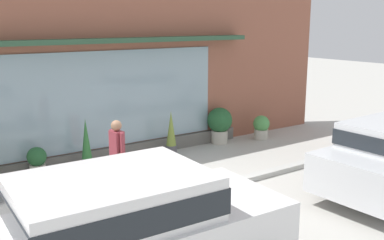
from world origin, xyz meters
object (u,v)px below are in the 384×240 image
potted_plant_doorstep (220,123)px  potted_plant_low_front (261,127)px  parked_car_white (124,228)px  pedestrian_with_handbag (118,154)px  potted_plant_window_left (86,147)px  fire_hydrant (149,168)px  potted_plant_by_entrance (37,162)px  potted_plant_trailing_edge (171,135)px

potted_plant_doorstep → potted_plant_low_front: bearing=-14.0°
parked_car_white → pedestrian_with_handbag: bearing=67.4°
potted_plant_window_left → potted_plant_doorstep: size_ratio=1.25×
fire_hydrant → potted_plant_by_entrance: size_ratio=1.09×
pedestrian_with_handbag → parked_car_white: parked_car_white is taller
potted_plant_low_front → potted_plant_trailing_edge: bearing=179.1°
fire_hydrant → potted_plant_trailing_edge: potted_plant_trailing_edge is taller
potted_plant_window_left → parked_car_white: bearing=-106.6°
pedestrian_with_handbag → potted_plant_by_entrance: (-1.06, 1.98, -0.51)m
potted_plant_window_left → potted_plant_trailing_edge: 2.38m
potted_plant_by_entrance → potted_plant_doorstep: bearing=1.3°
fire_hydrant → potted_plant_doorstep: bearing=28.9°
fire_hydrant → potted_plant_trailing_edge: 2.30m
potted_plant_doorstep → potted_plant_trailing_edge: (-1.87, -0.29, -0.02)m
potted_plant_window_left → fire_hydrant: bearing=-64.3°
potted_plant_by_entrance → potted_plant_trailing_edge: potted_plant_trailing_edge is taller
potted_plant_window_left → pedestrian_with_handbag: bearing=-91.2°
parked_car_white → potted_plant_doorstep: bearing=44.3°
potted_plant_window_left → potted_plant_by_entrance: size_ratio=1.73×
potted_plant_window_left → potted_plant_doorstep: 4.26m
pedestrian_with_handbag → potted_plant_trailing_edge: (2.42, 1.81, -0.34)m
parked_car_white → potted_plant_low_front: bearing=36.5°
parked_car_white → potted_plant_window_left: bearing=75.4°
potted_plant_by_entrance → potted_plant_low_front: bearing=-1.9°
parked_car_white → potted_plant_trailing_edge: bearing=54.0°
fire_hydrant → potted_plant_low_front: 5.08m
potted_plant_trailing_edge → pedestrian_with_handbag: bearing=-143.1°
fire_hydrant → potted_plant_low_front: bearing=18.2°
pedestrian_with_handbag → potted_plant_by_entrance: 2.30m
potted_plant_window_left → potted_plant_doorstep: bearing=4.4°
parked_car_white → fire_hydrant: bearing=57.8°
fire_hydrant → pedestrian_with_handbag: bearing=-167.6°
potted_plant_by_entrance → potted_plant_doorstep: size_ratio=0.73×
potted_plant_window_left → potted_plant_doorstep: (4.25, 0.33, -0.03)m
potted_plant_window_left → potted_plant_trailing_edge: potted_plant_window_left is taller
potted_plant_by_entrance → potted_plant_low_front: size_ratio=1.06×
pedestrian_with_handbag → potted_plant_doorstep: size_ratio=1.51×
potted_plant_trailing_edge → potted_plant_doorstep: bearing=8.7°
fire_hydrant → potted_plant_trailing_edge: size_ratio=0.69×
pedestrian_with_handbag → potted_plant_trailing_edge: pedestrian_with_handbag is taller
fire_hydrant → potted_plant_window_left: size_ratio=0.63×
fire_hydrant → potted_plant_low_front: fire_hydrant is taller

